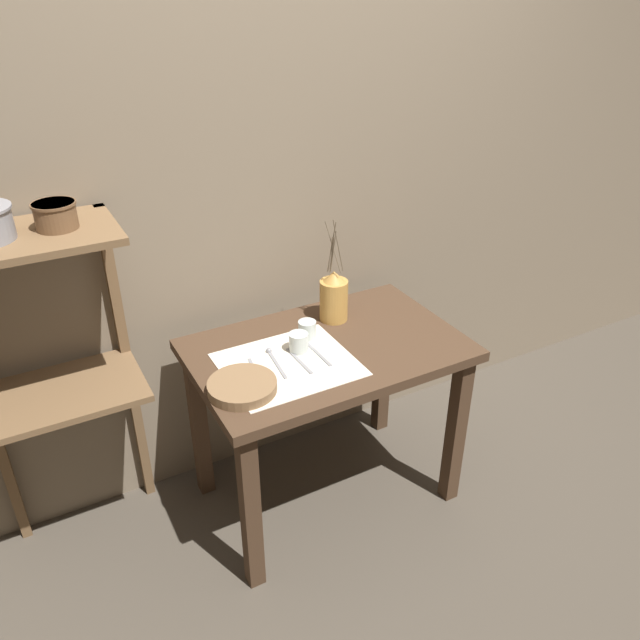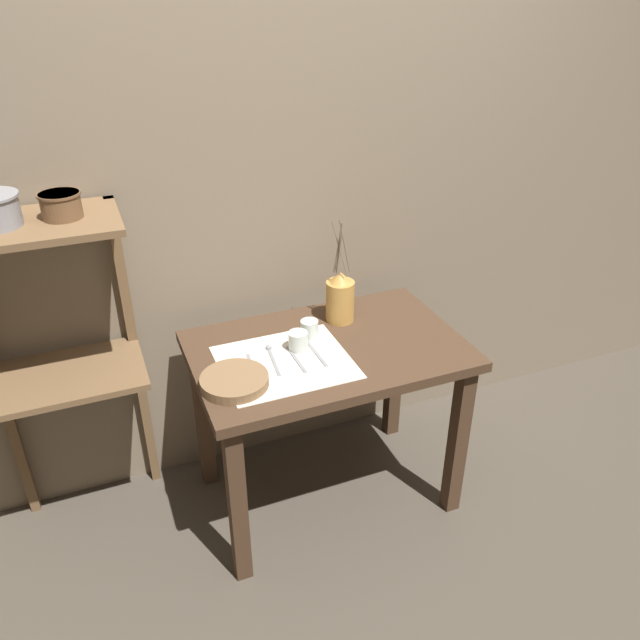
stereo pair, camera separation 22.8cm
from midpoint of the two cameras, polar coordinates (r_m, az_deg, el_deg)
The scene contains 14 objects.
ground_plane at distance 2.81m, azimuth -1.83°, elevation -15.46°, with size 12.00×12.00×0.00m, color #473F35.
stone_wall_back at distance 2.52m, azimuth -6.89°, elevation 11.09°, with size 7.00×0.06×2.40m.
wooden_table at distance 2.41m, azimuth -2.06°, elevation -4.92°, with size 1.02×0.66×0.74m.
wooden_shelf_unit at distance 2.31m, azimuth -26.12°, elevation -1.72°, with size 0.54×0.36×1.30m.
linen_cloth at distance 2.25m, azimuth -5.83°, elevation -4.14°, with size 0.46×0.40×0.00m.
pitcher_with_flowers at distance 2.48m, azimuth -1.36°, elevation 2.04°, with size 0.11×0.11×0.43m.
wooden_bowl at distance 2.13m, azimuth -10.20°, elevation -6.12°, with size 0.23×0.23×0.04m.
glass_tumbler_near at distance 2.30m, azimuth -4.81°, elevation -2.13°, with size 0.07×0.07×0.07m.
glass_tumbler_far at distance 2.38m, azimuth -3.92°, elevation -0.96°, with size 0.07×0.07×0.07m.
fork_inner at distance 2.21m, azimuth -8.82°, elevation -4.85°, with size 0.04×0.19×0.00m.
spoon_outer at distance 2.29m, azimuth -7.25°, elevation -3.39°, with size 0.04×0.20×0.02m.
fork_outer at distance 2.26m, azimuth -4.81°, elevation -3.82°, with size 0.02×0.19×0.00m.
knife_center at distance 2.29m, azimuth -3.03°, elevation -3.16°, with size 0.02×0.19×0.00m.
metal_pot_small at distance 2.10m, azimuth -25.98°, elevation 8.61°, with size 0.13×0.13×0.08m.
Camera 1 is at (-0.98, -1.74, 1.98)m, focal length 35.00 mm.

